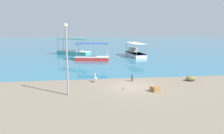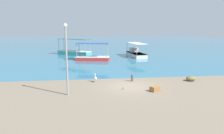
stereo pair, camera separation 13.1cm
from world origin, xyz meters
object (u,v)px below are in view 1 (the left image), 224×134
net_pile (191,78)px  cargo_crate (155,89)px  fishing_boat_far_left (92,57)px  fishing_boat_near_left (135,53)px  fishing_boat_near_right (74,52)px  mooring_bollard (132,77)px  pelican (95,78)px  lamp_post (67,56)px  glass_bottle (123,88)px

net_pile → cargo_crate: 5.34m
fishing_boat_far_left → cargo_crate: size_ratio=7.33×
fishing_boat_near_left → cargo_crate: bearing=-98.7°
fishing_boat_near_right → mooring_bollard: size_ratio=8.81×
fishing_boat_far_left → fishing_boat_near_right: size_ratio=0.84×
fishing_boat_far_left → fishing_boat_near_left: bearing=24.5°
fishing_boat_far_left → pelican: fishing_boat_far_left is taller
fishing_boat_near_right → lamp_post: lamp_post is taller
fishing_boat_near_left → mooring_bollard: bearing=-104.2°
mooring_bollard → glass_bottle: 3.02m
pelican → lamp_post: (-2.28, -3.68, 2.68)m
fishing_boat_far_left → net_pile: 16.62m
fishing_boat_near_right → glass_bottle: fishing_boat_near_right is taller
lamp_post → fishing_boat_near_right: bearing=91.6°
fishing_boat_near_left → lamp_post: 22.91m
fishing_boat_far_left → net_pile: size_ratio=5.75×
fishing_boat_near_left → cargo_crate: (-3.12, -20.32, -0.37)m
fishing_boat_far_left → glass_bottle: (1.98, -16.11, -0.39)m
net_pile → glass_bottle: net_pile is taller
fishing_boat_far_left → cargo_crate: bearing=-75.2°
pelican → lamp_post: 5.09m
mooring_bollard → cargo_crate: 3.63m
lamp_post → cargo_crate: (6.93, 0.12, -2.84)m
fishing_boat_near_left → pelican: (-7.77, -16.76, -0.20)m
fishing_boat_near_left → cargo_crate: 20.56m
fishing_boat_near_left → lamp_post: lamp_post is taller
pelican → mooring_bollard: size_ratio=1.12×
net_pile → glass_bottle: size_ratio=3.46×
fishing_boat_near_right → pelican: size_ratio=7.89×
fishing_boat_near_left → net_pile: fishing_boat_near_left is taller
lamp_post → net_pile: 12.14m
pelican → mooring_bollard: pelican is taller
fishing_boat_near_right → pelican: 20.25m
net_pile → cargo_crate: size_ratio=1.28×
fishing_boat_far_left → fishing_boat_near_left: fishing_boat_far_left is taller
fishing_boat_near_left → net_pile: bearing=-85.5°
lamp_post → cargo_crate: 7.49m
lamp_post → fishing_boat_near_left: bearing=63.8°
fishing_boat_near_left → net_pile: 17.51m
pelican → glass_bottle: (2.17, -2.81, -0.27)m
lamp_post → mooring_bollard: 7.30m
pelican → net_pile: pelican is taller
fishing_boat_near_right → fishing_boat_near_left: bearing=-17.1°
fishing_boat_near_left → mooring_bollard: (-4.26, -16.88, -0.19)m
pelican → lamp_post: size_ratio=0.15×
fishing_boat_near_left → pelican: size_ratio=7.21×
fishing_boat_far_left → lamp_post: 17.35m
mooring_bollard → fishing_boat_near_left: bearing=75.8°
mooring_bollard → net_pile: 5.67m
fishing_boat_near_right → mooring_bollard: bearing=-72.3°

